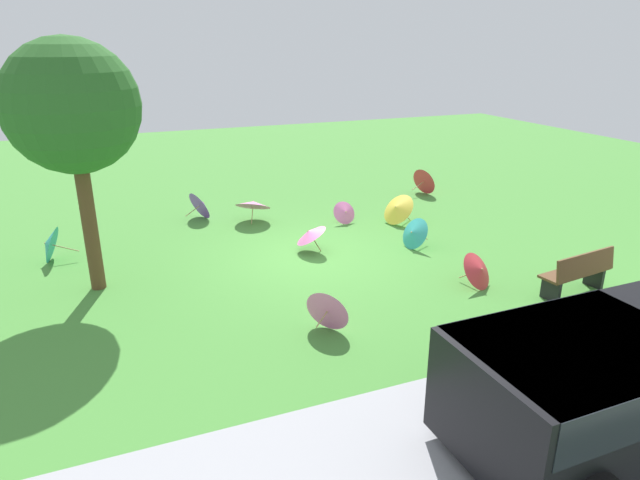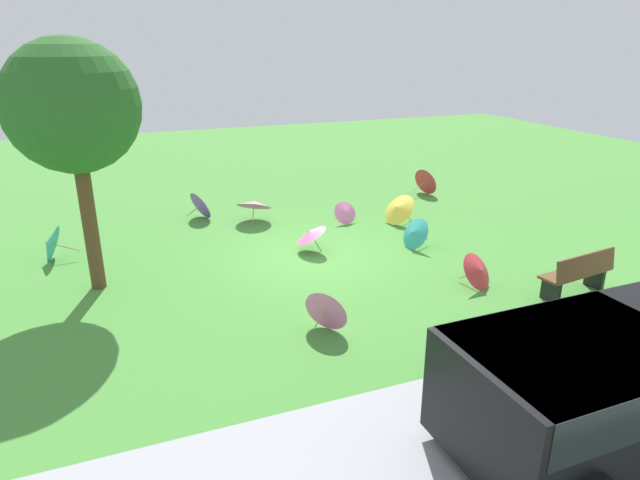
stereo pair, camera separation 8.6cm
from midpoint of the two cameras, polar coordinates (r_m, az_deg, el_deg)
ground at (r=12.66m, az=-1.02°, el=-1.74°), size 40.00×40.00×0.00m
road_strip at (r=7.29m, az=21.83°, el=-21.84°), size 40.00×4.38×0.01m
van_dark at (r=7.69m, az=28.52°, el=-12.19°), size 4.62×2.17×1.53m
park_bench at (r=11.74m, az=24.97°, el=-3.07°), size 1.65×0.68×0.90m
shade_tree at (r=11.10m, az=-24.49°, el=12.32°), size 2.43×2.43×4.79m
parasol_teal_0 at (r=13.26m, az=9.46°, el=0.73°), size 0.74×0.84×0.75m
parasol_pink_0 at (r=9.41m, az=0.67°, el=-7.15°), size 0.77×0.83×0.80m
parasol_red_0 at (r=11.44m, az=15.95°, el=-3.03°), size 0.96×0.86×0.73m
parasol_pink_1 at (r=14.90m, az=2.44°, el=2.88°), size 0.68×0.68×0.61m
parasol_yellow_0 at (r=14.91m, az=7.81°, el=3.28°), size 0.97×1.06×0.85m
parasol_pink_2 at (r=12.81m, az=-1.26°, el=0.69°), size 0.94×0.96×0.71m
parasol_red_1 at (r=18.08m, az=10.73°, el=6.07°), size 0.93×0.95×0.87m
parasol_purple_0 at (r=15.58m, az=-12.33°, el=3.62°), size 0.87×0.96×0.83m
parasol_teal_2 at (r=13.65m, az=-26.43°, el=-0.38°), size 0.89×0.91×0.85m
parasol_pink_3 at (r=15.05m, az=-7.10°, el=3.72°), size 1.30×1.29×0.77m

